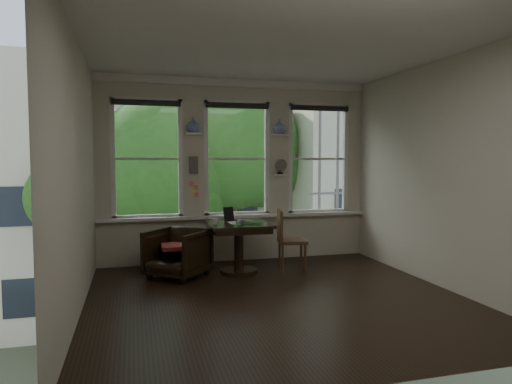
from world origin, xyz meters
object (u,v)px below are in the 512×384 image
object	(u,v)px
armchair_left	(178,253)
side_chair_right	(292,240)
mug	(215,221)
table	(239,248)
laptop	(249,223)

from	to	relation	value
armchair_left	side_chair_right	xyz separation A→B (m)	(1.73, -0.02, 0.11)
side_chair_right	mug	xyz separation A→B (m)	(-1.18, -0.00, 0.33)
side_chair_right	table	bearing A→B (deg)	97.10
mug	table	bearing A→B (deg)	8.49
table	side_chair_right	size ratio (longest dim) A/B	0.98
armchair_left	laptop	xyz separation A→B (m)	(1.02, -0.15, 0.41)
side_chair_right	laptop	size ratio (longest dim) A/B	2.86
armchair_left	mug	distance (m)	0.70
laptop	mug	distance (m)	0.50
table	laptop	bearing A→B (deg)	-56.88
armchair_left	side_chair_right	size ratio (longest dim) A/B	0.84
armchair_left	side_chair_right	bearing A→B (deg)	39.96
armchair_left	mug	bearing A→B (deg)	38.36
table	armchair_left	world-z (taller)	table
table	armchair_left	distance (m)	0.91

